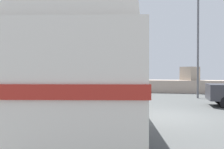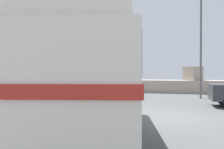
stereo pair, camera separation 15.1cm
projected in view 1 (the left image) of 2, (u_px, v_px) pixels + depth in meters
name	position (u px, v px, depth m)	size (l,w,h in m)	color
ground	(160.00, 117.00, 9.99)	(32.00, 26.00, 0.02)	#4C4F4E
breakwater	(158.00, 84.00, 21.62)	(31.36, 2.21, 2.49)	#B39E8D
vintage_coach	(91.00, 66.00, 7.33)	(3.95, 8.88, 3.70)	black
lamp_post	(199.00, 39.00, 16.62)	(0.53, 0.94, 7.44)	#5B5B60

